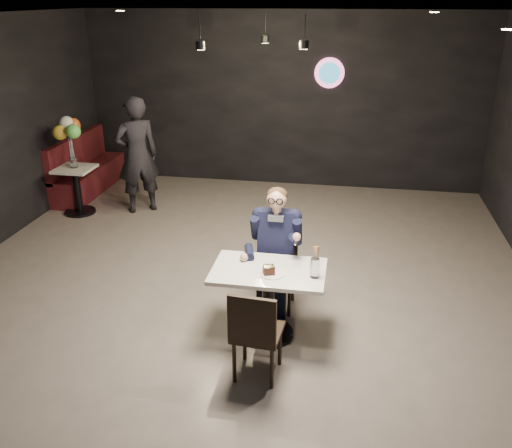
% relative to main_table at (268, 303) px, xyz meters
% --- Properties ---
extents(floor, '(9.00, 9.00, 0.00)m').
position_rel_main_table_xyz_m(floor, '(-0.52, 0.36, -0.38)').
color(floor, gray).
rests_on(floor, ground).
extents(wall_sign, '(0.50, 0.06, 0.50)m').
position_rel_main_table_xyz_m(wall_sign, '(0.28, 4.83, 1.62)').
color(wall_sign, pink).
rests_on(wall_sign, floor).
extents(pendant_lights, '(1.40, 1.20, 0.36)m').
position_rel_main_table_xyz_m(pendant_lights, '(-0.52, 2.36, 2.51)').
color(pendant_lights, black).
rests_on(pendant_lights, floor).
extents(main_table, '(1.10, 0.70, 0.75)m').
position_rel_main_table_xyz_m(main_table, '(0.00, 0.00, 0.00)').
color(main_table, white).
rests_on(main_table, floor).
extents(chair_far, '(0.42, 0.46, 0.92)m').
position_rel_main_table_xyz_m(chair_far, '(0.00, 0.55, 0.09)').
color(chair_far, black).
rests_on(chair_far, floor).
extents(chair_near, '(0.45, 0.49, 0.92)m').
position_rel_main_table_xyz_m(chair_near, '(0.00, -0.62, 0.09)').
color(chair_near, black).
rests_on(chair_near, floor).
extents(seated_man, '(0.60, 0.80, 1.44)m').
position_rel_main_table_xyz_m(seated_man, '(0.00, 0.55, 0.34)').
color(seated_man, black).
rests_on(seated_man, floor).
extents(dessert_plate, '(0.23, 0.23, 0.01)m').
position_rel_main_table_xyz_m(dessert_plate, '(0.05, -0.09, 0.38)').
color(dessert_plate, white).
rests_on(dessert_plate, main_table).
extents(cake_slice, '(0.13, 0.12, 0.07)m').
position_rel_main_table_xyz_m(cake_slice, '(0.02, -0.11, 0.42)').
color(cake_slice, black).
rests_on(cake_slice, dessert_plate).
extents(mint_leaf, '(0.06, 0.04, 0.01)m').
position_rel_main_table_xyz_m(mint_leaf, '(0.04, -0.11, 0.47)').
color(mint_leaf, '#287C39').
rests_on(mint_leaf, cake_slice).
extents(sundae_glass, '(0.09, 0.09, 0.19)m').
position_rel_main_table_xyz_m(sundae_glass, '(0.45, -0.07, 0.47)').
color(sundae_glass, silver).
rests_on(sundae_glass, main_table).
extents(wafer_cone, '(0.08, 0.08, 0.13)m').
position_rel_main_table_xyz_m(wafer_cone, '(0.46, -0.06, 0.62)').
color(wafer_cone, tan).
rests_on(wafer_cone, sundae_glass).
extents(booth_bench, '(0.49, 1.96, 0.98)m').
position_rel_main_table_xyz_m(booth_bench, '(-3.77, 3.81, 0.12)').
color(booth_bench, '#4F1311').
rests_on(booth_bench, floor).
extents(side_table, '(0.55, 0.55, 0.69)m').
position_rel_main_table_xyz_m(side_table, '(-3.47, 2.81, -0.03)').
color(side_table, white).
rests_on(side_table, floor).
extents(balloon_vase, '(0.11, 0.11, 0.16)m').
position_rel_main_table_xyz_m(balloon_vase, '(-3.47, 2.81, 0.46)').
color(balloon_vase, silver).
rests_on(balloon_vase, side_table).
extents(balloon_bunch, '(0.40, 0.40, 0.66)m').
position_rel_main_table_xyz_m(balloon_bunch, '(-3.47, 2.81, 0.86)').
color(balloon_bunch, gold).
rests_on(balloon_bunch, balloon_vase).
extents(passerby, '(0.80, 0.74, 1.83)m').
position_rel_main_table_xyz_m(passerby, '(-2.54, 3.09, 0.54)').
color(passerby, black).
rests_on(passerby, floor).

